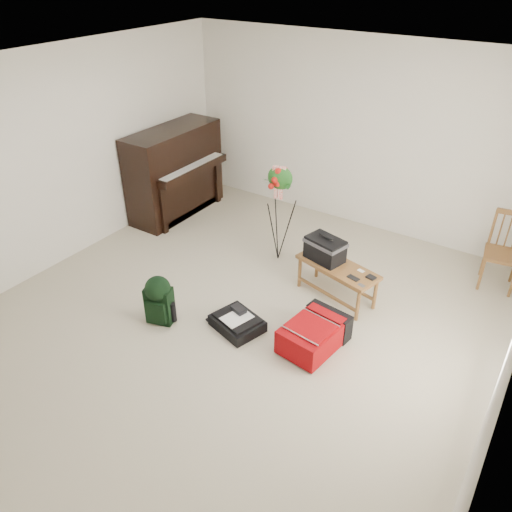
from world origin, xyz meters
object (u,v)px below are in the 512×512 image
Objects in this scene: red_suitcase at (316,332)px; flower_stand at (279,214)px; black_duffel at (237,322)px; green_backpack at (158,298)px; piano at (176,174)px; bench at (328,256)px; dining_chair at (504,252)px.

flower_stand is at bearing 142.02° from red_suitcase.
black_duffel is 0.85m from green_backpack.
piano is 2.90m from black_duffel.
flower_stand reaches higher than green_backpack.
bench is (2.76, -0.67, -0.09)m from piano.
piano reaches higher than bench.
bench is 0.78× the size of flower_stand.
dining_chair reaches higher than green_backpack.
flower_stand is (1.92, -0.31, 0.02)m from piano.
red_suitcase is 1.25× the size of black_duffel.
green_backpack is at bearing -151.57° from red_suitcase.
bench is at bearing -149.18° from dining_chair.
dining_chair reaches higher than black_duffel.
flower_stand is (-0.84, 0.36, 0.12)m from bench.
piano reaches higher than green_backpack.
bench reaches higher than red_suitcase.
black_duffel is (2.28, -1.70, -0.52)m from piano.
dining_chair is 1.23× the size of red_suitcase.
dining_chair is (4.33, 0.61, -0.16)m from piano.
piano is at bearing 110.29° from green_backpack.
green_backpack reaches higher than red_suitcase.
dining_chair is at bearing 7.95° from piano.
black_duffel is (-0.79, -0.23, -0.08)m from red_suitcase.
piano is at bearing -178.98° from bench.
flower_stand reaches higher than red_suitcase.
green_backpack is (-1.21, -1.39, -0.21)m from bench.
dining_chair is 1.64× the size of green_backpack.
bench is at bearing -13.56° from piano.
bench is 1.11× the size of dining_chair.
bench is at bearing 118.43° from red_suitcase.
flower_stand is (-1.15, 1.16, 0.47)m from red_suitcase.
piano is 2.59m from green_backpack.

